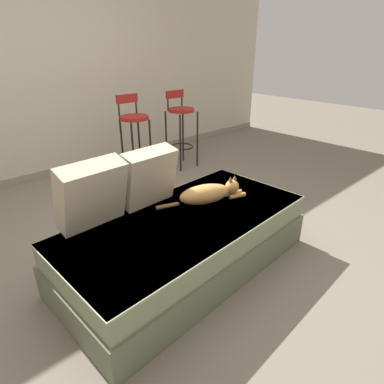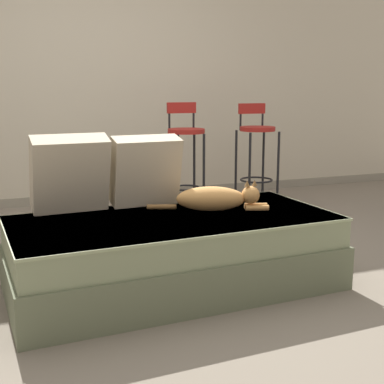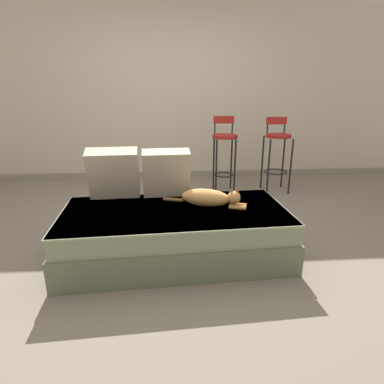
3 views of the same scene
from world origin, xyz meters
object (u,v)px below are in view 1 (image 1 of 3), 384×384
cat (208,193)px  throw_pillow_middle (148,177)px  throw_pillow_corner (91,194)px  bar_stool_by_doorway (181,122)px  couch (186,242)px  bar_stool_near_window (134,129)px

cat → throw_pillow_middle: bearing=141.3°
throw_pillow_corner → bar_stool_by_doorway: bar_stool_by_doorway is taller
cat → couch: bearing=-167.1°
throw_pillow_corner → cat: (0.83, -0.26, -0.16)m
throw_pillow_corner → cat: throw_pillow_corner is taller
bar_stool_near_window → bar_stool_by_doorway: size_ratio=1.02×
cat → bar_stool_by_doorway: 2.05m
throw_pillow_corner → cat: 0.89m
couch → cat: size_ratio=2.72×
couch → bar_stool_by_doorway: bar_stool_by_doorway is taller
couch → throw_pillow_middle: size_ratio=4.33×
throw_pillow_corner → throw_pillow_middle: bearing=3.4°
throw_pillow_corner → throw_pillow_middle: 0.47m
throw_pillow_corner → bar_stool_by_doorway: size_ratio=0.47×
couch → bar_stool_near_window: (0.71, 1.76, 0.42)m
couch → bar_stool_by_doorway: size_ratio=1.91×
bar_stool_near_window → bar_stool_by_doorway: (0.73, -0.00, -0.02)m
bar_stool_by_doorway → throw_pillow_corner: bearing=-144.1°
throw_pillow_corner → couch: bearing=-31.3°
throw_pillow_corner → cat: bearing=-17.4°
bar_stool_near_window → throw_pillow_middle: bearing=-118.9°
throw_pillow_middle → bar_stool_by_doorway: (1.50, 1.40, -0.04)m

